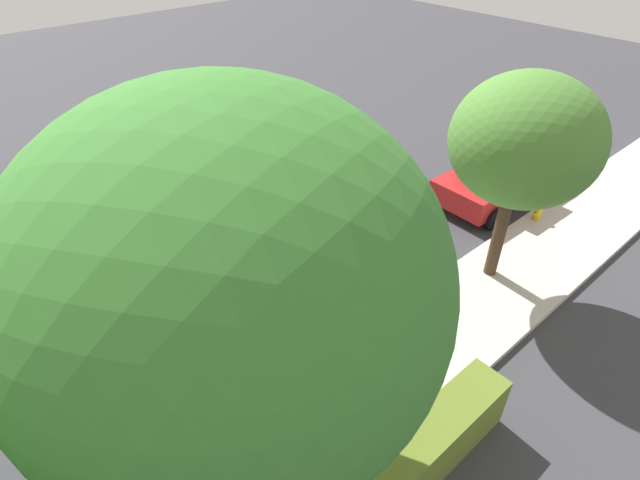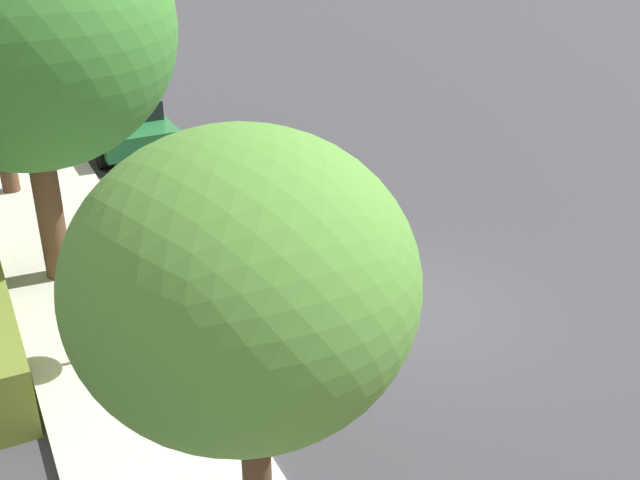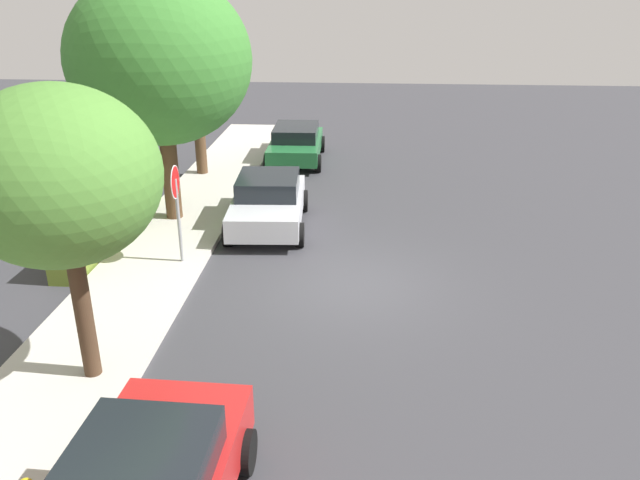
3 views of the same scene
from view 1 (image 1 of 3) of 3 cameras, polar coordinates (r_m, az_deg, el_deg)
ground_plane at (r=13.08m, az=-7.42°, el=-2.35°), size 60.00×60.00×0.00m
sidewalk_curb at (r=10.43m, az=8.42°, el=-14.44°), size 32.00×2.50×0.14m
stop_sign at (r=9.19m, az=3.23°, el=-7.43°), size 0.78×0.08×2.52m
parked_car_silver at (r=9.90m, az=-16.26°, el=-13.55°), size 4.07×2.27×1.44m
parked_car_red at (r=16.08m, az=19.56°, el=6.79°), size 4.10×2.16×1.48m
street_tree_mid_block at (r=5.43m, az=-10.37°, el=-5.30°), size 4.77×4.77×6.72m
street_tree_far at (r=11.30m, az=22.38°, el=10.39°), size 3.14×3.14×5.08m
fire_hydrant at (r=15.51m, az=23.64°, el=2.92°), size 0.30×0.22×0.72m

